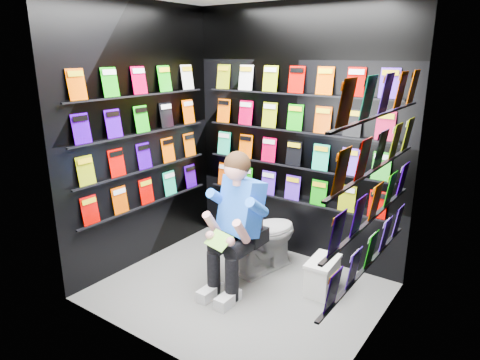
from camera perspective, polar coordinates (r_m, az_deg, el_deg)
The scene contains 13 objects.
floor at distance 4.08m, azimuth -0.09°, elevation -14.57°, with size 2.40×2.40×0.00m, color slate.
wall_back at distance 4.42m, azimuth 7.46°, elevation 5.88°, with size 2.40×0.04×2.60m, color black.
wall_front at distance 2.85m, azimuth -11.79°, elevation -0.27°, with size 2.40×0.04×2.60m, color black.
wall_left at distance 4.37m, azimuth -13.09°, elevation 5.48°, with size 0.04×2.00×2.60m, color black.
wall_right at distance 3.07m, azimuth 18.49°, elevation 0.41°, with size 0.04×2.00×2.60m, color black.
comics_back at distance 4.39m, azimuth 7.28°, elevation 5.89°, with size 2.10×0.06×1.37m, color red, non-canonical shape.
comics_left at distance 4.35m, azimuth -12.83°, elevation 5.50°, with size 0.06×1.70×1.37m, color red, non-canonical shape.
comics_right at distance 3.08m, azimuth 17.97°, elevation 0.59°, with size 0.06×1.70×1.37m, color red, non-canonical shape.
toilet at distance 4.31m, azimuth 3.22°, elevation -7.30°, with size 0.42×0.75×0.73m, color silver.
longbox at distance 4.08m, azimuth 10.91°, elevation -12.55°, with size 0.21×0.38×0.29m, color silver.
longbox_lid at distance 4.01m, azimuth 11.03°, elevation -10.58°, with size 0.23×0.40×0.03m, color silver.
reader at distance 3.86m, azimuth 0.31°, elevation -3.68°, with size 0.52×0.77×1.41m, color blue, non-canonical shape.
held_comic at distance 3.68m, azimuth -2.85°, elevation -8.04°, with size 0.24×0.01×0.17m, color green.
Camera 1 is at (2.02, -2.85, 2.11)m, focal length 32.00 mm.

